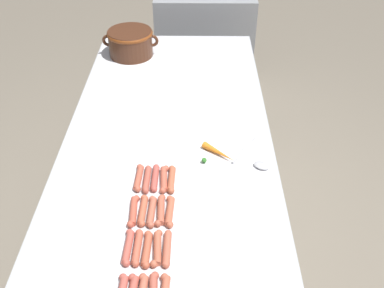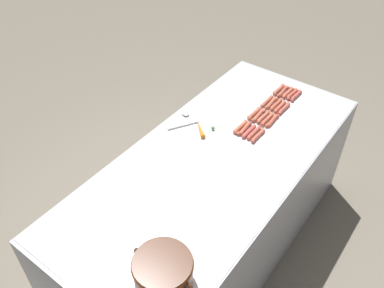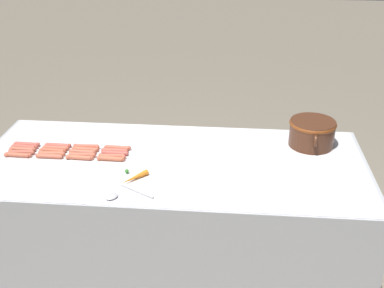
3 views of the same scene
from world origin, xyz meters
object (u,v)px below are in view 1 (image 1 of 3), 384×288
at_px(hot_dog_14, 160,210).
at_px(hot_dog_15, 164,179).
at_px(hot_dog_1, 128,247).
at_px(hot_dog_6, 143,210).
at_px(hot_dog_2, 133,211).
at_px(hot_dog_3, 139,178).
at_px(hot_dog_13, 157,248).
at_px(hot_dog_17, 167,249).
at_px(hot_dog_9, 147,249).
at_px(hot_dog_7, 147,179).
at_px(hot_dog_18, 170,211).
at_px(hot_dog_19, 172,179).
at_px(back_cabinet, 204,46).
at_px(hot_dog_10, 152,212).
at_px(carrot, 218,153).
at_px(serving_spoon, 255,160).
at_px(bean_pot, 130,41).
at_px(hot_dog_5, 137,248).
at_px(hot_dog_11, 155,178).

height_order(hot_dog_14, hot_dog_15, same).
distance_m(hot_dog_1, hot_dog_6, 0.18).
bearing_deg(hot_dog_2, hot_dog_1, -89.65).
bearing_deg(hot_dog_3, hot_dog_1, -89.84).
bearing_deg(hot_dog_13, hot_dog_17, -2.30).
relative_size(hot_dog_3, hot_dog_9, 1.00).
bearing_deg(hot_dog_15, hot_dog_1, -106.38).
xyz_separation_m(hot_dog_7, hot_dog_18, (0.10, -0.18, 0.00)).
bearing_deg(hot_dog_19, back_cabinet, 85.57).
bearing_deg(hot_dog_13, back_cabinet, 85.39).
xyz_separation_m(hot_dog_9, hot_dog_18, (0.07, 0.18, 0.00)).
xyz_separation_m(hot_dog_7, hot_dog_10, (0.03, -0.18, 0.00)).
xyz_separation_m(hot_dog_10, carrot, (0.27, 0.36, 0.00)).
height_order(back_cabinet, hot_dog_14, back_cabinet).
bearing_deg(carrot, serving_spoon, -13.31).
bearing_deg(hot_dog_6, hot_dog_3, 101.01).
xyz_separation_m(hot_dog_2, hot_dog_3, (0.00, 0.19, 0.00)).
xyz_separation_m(hot_dog_3, bean_pot, (-0.17, 1.15, 0.08)).
height_order(hot_dog_3, hot_dog_19, same).
xyz_separation_m(hot_dog_9, hot_dog_13, (0.03, 0.01, 0.00)).
bearing_deg(hot_dog_1, hot_dog_9, -6.65).
height_order(hot_dog_7, hot_dog_15, same).
bearing_deg(hot_dog_15, hot_dog_18, -79.35).
bearing_deg(carrot, hot_dog_10, -126.54).
relative_size(hot_dog_3, hot_dog_6, 1.00).
distance_m(hot_dog_9, hot_dog_14, 0.19).
distance_m(hot_dog_6, hot_dog_10, 0.03).
bearing_deg(back_cabinet, hot_dog_6, -96.62).
bearing_deg(hot_dog_2, hot_dog_17, -52.03).
bearing_deg(bean_pot, hot_dog_7, -80.08).
bearing_deg(hot_dog_5, hot_dog_2, 101.09).
distance_m(hot_dog_13, hot_dog_17, 0.04).
xyz_separation_m(hot_dog_1, hot_dog_19, (0.14, 0.36, 0.00)).
height_order(hot_dog_10, hot_dog_18, same).
bearing_deg(serving_spoon, hot_dog_18, -138.67).
distance_m(hot_dog_3, hot_dog_5, 0.37).
height_order(hot_dog_11, serving_spoon, hot_dog_11).
height_order(hot_dog_5, hot_dog_18, same).
distance_m(back_cabinet, hot_dog_3, 2.16).
relative_size(hot_dog_1, hot_dog_19, 1.00).
height_order(hot_dog_9, bean_pot, bean_pot).
relative_size(bean_pot, carrot, 2.29).
bearing_deg(hot_dog_19, carrot, 41.40).
height_order(back_cabinet, hot_dog_15, back_cabinet).
distance_m(hot_dog_1, carrot, 0.63).
distance_m(hot_dog_1, hot_dog_11, 0.37).
bearing_deg(hot_dog_18, hot_dog_2, 179.95).
relative_size(hot_dog_14, hot_dog_15, 1.00).
height_order(hot_dog_5, hot_dog_9, same).
xyz_separation_m(hot_dog_1, hot_dog_11, (0.07, 0.36, 0.00)).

